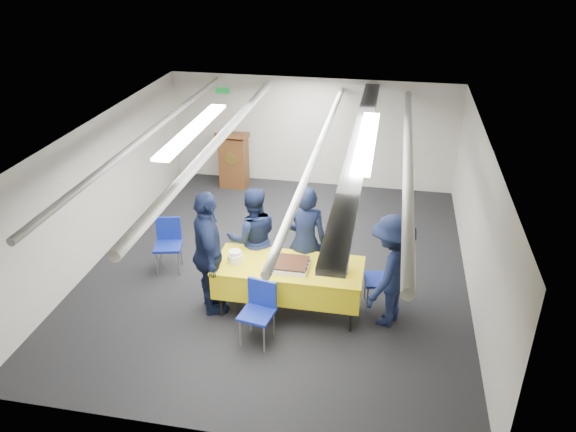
% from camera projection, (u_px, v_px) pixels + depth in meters
% --- Properties ---
extents(ground, '(7.00, 7.00, 0.00)m').
position_uv_depth(ground, '(279.00, 266.00, 9.25)').
color(ground, black).
rests_on(ground, ground).
extents(room_shell, '(6.00, 7.00, 2.30)m').
position_uv_depth(room_shell, '(289.00, 155.00, 8.77)').
color(room_shell, beige).
rests_on(room_shell, ground).
extents(serving_table, '(2.08, 0.87, 0.77)m').
position_uv_depth(serving_table, '(289.00, 278.00, 7.93)').
color(serving_table, black).
rests_on(serving_table, ground).
extents(sheet_cake, '(0.57, 0.45, 0.10)m').
position_uv_depth(sheet_cake, '(288.00, 264.00, 7.76)').
color(sheet_cake, white).
rests_on(sheet_cake, serving_table).
extents(plate_stack_left, '(0.21, 0.21, 0.17)m').
position_uv_depth(plate_stack_left, '(235.00, 257.00, 7.89)').
color(plate_stack_left, white).
rests_on(plate_stack_left, serving_table).
extents(plate_stack_right, '(0.23, 0.23, 0.18)m').
position_uv_depth(plate_stack_right, '(340.00, 267.00, 7.64)').
color(plate_stack_right, white).
rests_on(plate_stack_right, serving_table).
extents(podium, '(0.62, 0.53, 1.25)m').
position_uv_depth(podium, '(234.00, 159.00, 11.90)').
color(podium, brown).
rests_on(podium, ground).
extents(chair_near, '(0.49, 0.49, 0.87)m').
position_uv_depth(chair_near, '(259.00, 306.00, 7.39)').
color(chair_near, gray).
rests_on(chair_near, ground).
extents(chair_right, '(0.48, 0.48, 0.87)m').
position_uv_depth(chair_right, '(385.00, 275.00, 8.05)').
color(chair_right, gray).
rests_on(chair_right, ground).
extents(chair_left, '(0.50, 0.50, 0.87)m').
position_uv_depth(chair_left, '(168.00, 239.00, 8.99)').
color(chair_left, gray).
rests_on(chair_left, ground).
extents(sailor_a, '(0.71, 0.53, 1.77)m').
position_uv_depth(sailor_a, '(305.00, 241.00, 8.20)').
color(sailor_a, black).
rests_on(sailor_a, ground).
extents(sailor_b, '(0.96, 0.86, 1.64)m').
position_uv_depth(sailor_b, '(253.00, 238.00, 8.42)').
color(sailor_b, black).
rests_on(sailor_b, ground).
extents(sailor_c, '(0.88, 1.18, 1.87)m').
position_uv_depth(sailor_c, '(209.00, 254.00, 7.79)').
color(sailor_c, black).
rests_on(sailor_c, ground).
extents(sailor_d, '(0.99, 1.22, 1.65)m').
position_uv_depth(sailor_d, '(391.00, 271.00, 7.59)').
color(sailor_d, black).
rests_on(sailor_d, ground).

